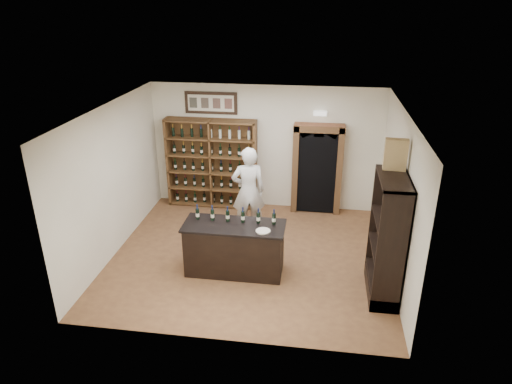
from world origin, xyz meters
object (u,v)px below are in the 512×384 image
wine_crate (396,155)px  shopkeeper (248,191)px  wine_shelf (212,163)px  counter_bottle_0 (197,214)px  side_cabinet (387,256)px  tasting_counter (235,249)px

wine_crate → shopkeeper: bearing=154.9°
wine_shelf → counter_bottle_0: bearing=-82.3°
shopkeeper → side_cabinet: bearing=131.1°
wine_shelf → tasting_counter: wine_shelf is taller
wine_shelf → shopkeeper: size_ratio=1.11×
counter_bottle_0 → wine_crate: size_ratio=0.57×
wine_shelf → shopkeeper: 1.74m
wine_shelf → wine_crate: wine_crate is taller
tasting_counter → wine_crate: bearing=1.5°
tasting_counter → shopkeeper: shopkeeper is taller
side_cabinet → wine_crate: bearing=90.8°
wine_shelf → shopkeeper: bearing=-50.1°
tasting_counter → wine_crate: 3.36m
wine_shelf → tasting_counter: size_ratio=1.17×
shopkeeper → wine_crate: size_ratio=3.76×
wine_shelf → wine_crate: bearing=-36.8°
tasting_counter → side_cabinet: size_ratio=0.85×
wine_shelf → side_cabinet: 5.02m
side_cabinet → wine_crate: wine_crate is taller
tasting_counter → wine_crate: wine_crate is taller
wine_shelf → wine_crate: size_ratio=4.17×
counter_bottle_0 → shopkeeper: shopkeeper is taller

